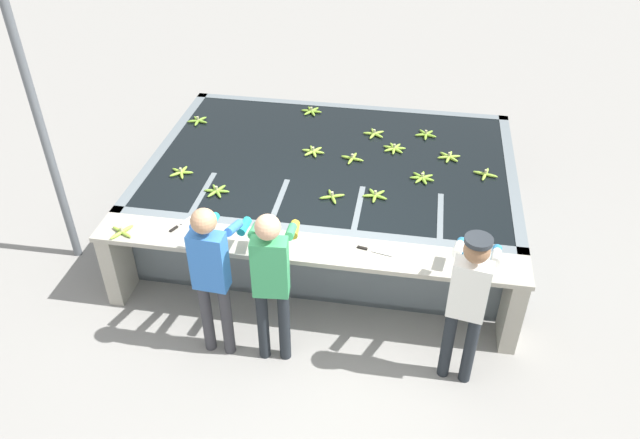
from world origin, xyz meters
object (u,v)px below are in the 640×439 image
banana_bunch_floating_9 (311,111)px  banana_bunch_floating_10 (313,151)px  worker_0 (212,269)px  banana_bunch_floating_0 (217,191)px  worker_1 (271,275)px  banana_bunch_floating_13 (449,157)px  banana_bunch_floating_3 (374,134)px  support_post_left (43,133)px  banana_bunch_floating_12 (426,134)px  knife_1 (369,250)px  banana_bunch_floating_1 (422,178)px  banana_bunch_floating_6 (181,172)px  knife_0 (179,225)px  banana_bunch_floating_8 (375,195)px  banana_bunch_floating_4 (352,158)px  banana_bunch_floating_5 (332,196)px  banana_bunch_floating_2 (198,121)px  banana_bunch_ledge_0 (122,232)px  banana_bunch_floating_11 (485,174)px  banana_bunch_floating_7 (394,148)px  worker_2 (468,296)px

banana_bunch_floating_9 → banana_bunch_floating_10: size_ratio=1.00×
worker_0 → banana_bunch_floating_0: bearing=105.8°
worker_1 → banana_bunch_floating_13: 2.93m
banana_bunch_floating_3 → support_post_left: (-3.26, -1.81, 0.68)m
banana_bunch_floating_12 → knife_1: 2.43m
banana_bunch_floating_1 → banana_bunch_floating_6: (-2.70, -0.34, 0.00)m
banana_bunch_floating_10 → knife_0: size_ratio=0.86×
banana_bunch_floating_8 → knife_0: banana_bunch_floating_8 is taller
banana_bunch_floating_3 → knife_1: 2.30m
banana_bunch_floating_4 → support_post_left: 3.35m
banana_bunch_floating_5 → banana_bunch_floating_2: bearing=144.0°
banana_bunch_floating_13 → knife_1: banana_bunch_floating_13 is taller
banana_bunch_floating_3 → banana_bunch_floating_6: 2.43m
banana_bunch_floating_6 → knife_1: 2.47m
banana_bunch_floating_9 → knife_1: banana_bunch_floating_9 is taller
worker_0 → banana_bunch_floating_6: (-0.89, 1.63, -0.08)m
banana_bunch_floating_1 → banana_bunch_floating_9: same height
worker_1 → banana_bunch_floating_4: worker_1 is taller
banana_bunch_ledge_0 → banana_bunch_floating_2: bearing=90.7°
worker_1 → banana_bunch_floating_10: worker_1 is taller
banana_bunch_floating_9 → knife_0: size_ratio=0.85×
banana_bunch_floating_1 → banana_bunch_floating_11: same height
banana_bunch_floating_4 → banana_bunch_floating_12: size_ratio=1.01×
banana_bunch_floating_2 → banana_bunch_floating_12: 2.93m
banana_bunch_floating_1 → banana_bunch_ledge_0: 3.26m
banana_bunch_floating_11 → banana_bunch_floating_13: bearing=141.7°
banana_bunch_floating_11 → banana_bunch_floating_6: bearing=-171.0°
banana_bunch_floating_10 → knife_1: 1.94m
support_post_left → knife_1: bearing=-8.1°
banana_bunch_floating_7 → banana_bunch_floating_11: bearing=-21.3°
banana_bunch_floating_10 → banana_bunch_floating_13: bearing=5.1°
knife_1 → support_post_left: support_post_left is taller
banana_bunch_floating_10 → banana_bunch_floating_3: bearing=39.6°
banana_bunch_floating_11 → banana_bunch_floating_9: bearing=151.1°
banana_bunch_floating_12 → knife_0: bearing=-135.7°
banana_bunch_floating_13 → worker_0: bearing=-130.1°
worker_2 → banana_bunch_floating_13: 2.46m
knife_0 → banana_bunch_floating_8: bearing=24.4°
worker_0 → banana_bunch_floating_1: 2.68m
banana_bunch_floating_5 → banana_bunch_floating_12: 1.82m
banana_bunch_floating_13 → support_post_left: size_ratio=0.09×
banana_bunch_floating_10 → banana_bunch_floating_1: bearing=-15.9°
banana_bunch_floating_1 → banana_bunch_floating_10: (-1.30, 0.37, 0.00)m
banana_bunch_floating_4 → banana_bunch_floating_13: (1.12, 0.23, -0.00)m
banana_bunch_floating_13 → banana_bunch_floating_5: bearing=-139.4°
worker_1 → banana_bunch_floating_6: size_ratio=6.10×
worker_1 → banana_bunch_floating_2: size_ratio=6.04×
worker_2 → banana_bunch_floating_4: size_ratio=5.84×
banana_bunch_floating_10 → banana_bunch_floating_12: same height
banana_bunch_floating_6 → banana_bunch_floating_10: bearing=27.3°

